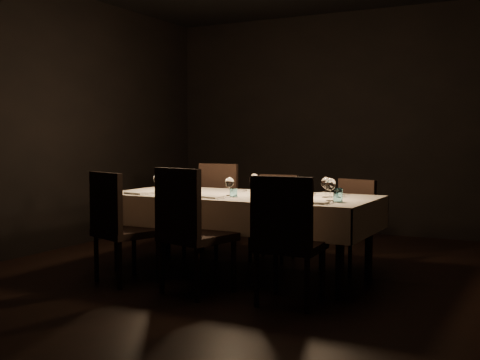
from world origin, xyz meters
The scene contains 14 objects.
room centered at (0.00, 0.00, 1.50)m, with size 5.01×6.01×3.01m.
dining_table centered at (0.00, 0.00, 0.69)m, with size 2.52×1.12×0.76m.
chair_near_left centered at (-0.80, -0.80, 0.55)m, with size 0.61×0.61×1.00m.
place_setting_near_left centered at (-0.85, -0.22, 0.84)m, with size 0.36×0.41×0.19m.
chair_near_center centered at (-0.03, -0.84, 0.57)m, with size 0.62×0.62×1.05m.
place_setting_near_center centered at (-0.04, -0.22, 0.83)m, with size 0.32×0.40×0.17m.
chair_near_right centered at (0.82, -0.79, 0.55)m, with size 0.51×0.51×1.01m.
place_setting_near_right centered at (0.93, -0.22, 0.84)m, with size 0.35×0.41×0.19m.
chair_far_left centered at (-0.74, 0.77, 0.55)m, with size 0.49×0.49×1.00m.
place_setting_far_left centered at (-0.82, 0.22, 0.82)m, with size 0.30×0.39×0.16m.
chair_far_center centered at (-0.02, 0.85, 0.50)m, with size 0.45×0.45×0.90m.
place_setting_far_center centered at (0.10, 0.22, 0.84)m, with size 0.35×0.42×0.20m.
chair_far_right centered at (0.85, 0.73, 0.49)m, with size 0.53×0.53×0.88m.
place_setting_far_right centered at (0.81, 0.22, 0.83)m, with size 0.35×0.41×0.18m.
Camera 1 is at (2.61, -4.98, 1.29)m, focal length 45.00 mm.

